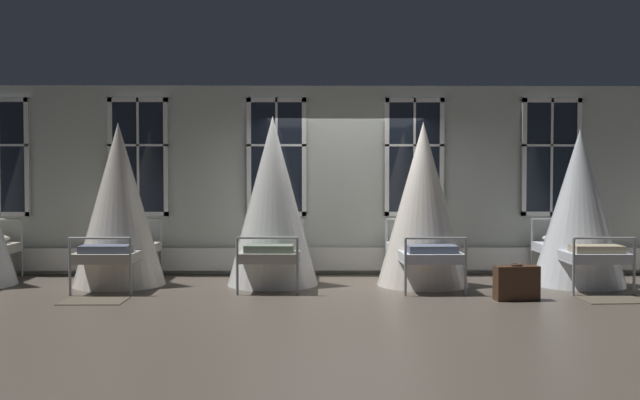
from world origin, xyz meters
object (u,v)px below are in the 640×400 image
at_px(cot_fifth, 579,210).
at_px(suitcase_dark, 516,283).
at_px(cot_second, 119,207).
at_px(cot_fourth, 423,207).
at_px(cot_third, 273,203).

bearing_deg(cot_fifth, suitcase_dark, 135.68).
height_order(cot_second, cot_fourth, cot_fourth).
bearing_deg(cot_third, cot_second, 91.89).
xyz_separation_m(cot_third, cot_fourth, (2.18, -0.08, -0.04)).
distance_m(cot_second, suitcase_dark, 5.65).
height_order(cot_third, suitcase_dark, cot_third).
relative_size(cot_fourth, suitcase_dark, 4.09).
relative_size(cot_third, cot_fourth, 1.04).
distance_m(cot_fifth, suitcase_dark, 1.99).
bearing_deg(cot_second, cot_fifth, -90.36).
relative_size(cot_fourth, cot_fifth, 1.04).
distance_m(cot_fourth, suitcase_dark, 1.87).
relative_size(cot_second, cot_third, 0.96).
bearing_deg(cot_fifth, cot_third, 89.58).
distance_m(cot_third, cot_fourth, 2.18).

